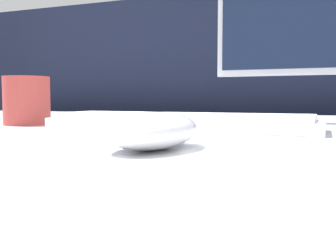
% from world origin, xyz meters
% --- Properties ---
extents(partition_panel, '(5.00, 0.03, 1.10)m').
position_xyz_m(partition_panel, '(0.00, 0.71, 0.55)').
color(partition_panel, black).
rests_on(partition_panel, ground_plane).
extents(computer_mouse_near, '(0.08, 0.13, 0.03)m').
position_xyz_m(computer_mouse_near, '(0.05, -0.25, 0.72)').
color(computer_mouse_near, white).
rests_on(computer_mouse_near, desk).
extents(keyboard, '(0.41, 0.12, 0.02)m').
position_xyz_m(keyboard, '(0.00, -0.02, 0.71)').
color(keyboard, white).
rests_on(keyboard, desk).
extents(mug, '(0.08, 0.08, 0.08)m').
position_xyz_m(mug, '(-0.29, -0.02, 0.74)').
color(mug, '#A33833').
rests_on(mug, desk).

